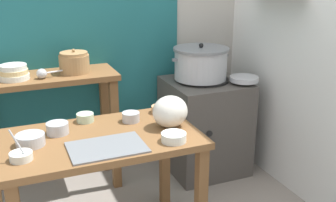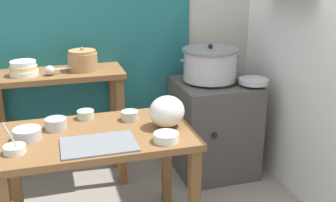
{
  "view_description": "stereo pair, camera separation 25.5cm",
  "coord_description": "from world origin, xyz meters",
  "px_view_note": "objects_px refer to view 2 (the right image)",
  "views": [
    {
      "loc": [
        -0.55,
        -2.03,
        1.64
      ],
      "look_at": [
        0.37,
        0.2,
        0.82
      ],
      "focal_mm": 43.2,
      "sensor_mm": 36.0,
      "label": 1
    },
    {
      "loc": [
        -0.31,
        -2.12,
        1.64
      ],
      "look_at": [
        0.37,
        0.2,
        0.82
      ],
      "focal_mm": 43.2,
      "sensor_mm": 36.0,
      "label": 2
    }
  ],
  "objects_px": {
    "prep_bowl_1": "(166,137)",
    "prep_bowl_5": "(14,149)",
    "back_shelf_table": "(59,101)",
    "wide_pan": "(253,81)",
    "clay_pot": "(83,60)",
    "prep_bowl_2": "(56,123)",
    "serving_tray": "(99,144)",
    "plastic_bag": "(167,112)",
    "prep_bowl_0": "(27,133)",
    "steamer_pot": "(210,64)",
    "ladle": "(51,70)",
    "prep_table": "(98,150)",
    "bowl_stack_enamel": "(24,69)",
    "stove_block": "(213,127)",
    "prep_bowl_4": "(130,115)",
    "prep_bowl_6": "(161,109)",
    "prep_bowl_3": "(86,114)"
  },
  "relations": [
    {
      "from": "prep_bowl_2",
      "to": "stove_block",
      "type": "bearing_deg",
      "value": 23.16
    },
    {
      "from": "stove_block",
      "to": "prep_bowl_2",
      "type": "height_order",
      "value": "prep_bowl_2"
    },
    {
      "from": "prep_bowl_2",
      "to": "back_shelf_table",
      "type": "bearing_deg",
      "value": 86.97
    },
    {
      "from": "prep_table",
      "to": "prep_bowl_1",
      "type": "xyz_separation_m",
      "value": [
        0.35,
        -0.23,
        0.14
      ]
    },
    {
      "from": "prep_table",
      "to": "prep_bowl_5",
      "type": "distance_m",
      "value": 0.48
    },
    {
      "from": "prep_bowl_1",
      "to": "prep_bowl_5",
      "type": "height_order",
      "value": "prep_bowl_5"
    },
    {
      "from": "stove_block",
      "to": "wide_pan",
      "type": "height_order",
      "value": "wide_pan"
    },
    {
      "from": "ladle",
      "to": "serving_tray",
      "type": "bearing_deg",
      "value": -76.56
    },
    {
      "from": "prep_bowl_3",
      "to": "serving_tray",
      "type": "bearing_deg",
      "value": -86.4
    },
    {
      "from": "back_shelf_table",
      "to": "wide_pan",
      "type": "distance_m",
      "value": 1.47
    },
    {
      "from": "serving_tray",
      "to": "clay_pot",
      "type": "bearing_deg",
      "value": 88.94
    },
    {
      "from": "serving_tray",
      "to": "prep_bowl_1",
      "type": "relative_size",
      "value": 2.89
    },
    {
      "from": "wide_pan",
      "to": "prep_bowl_2",
      "type": "xyz_separation_m",
      "value": [
        -1.47,
        -0.35,
        -0.04
      ]
    },
    {
      "from": "serving_tray",
      "to": "prep_bowl_1",
      "type": "height_order",
      "value": "prep_bowl_1"
    },
    {
      "from": "ladle",
      "to": "prep_bowl_1",
      "type": "distance_m",
      "value": 1.1
    },
    {
      "from": "plastic_bag",
      "to": "prep_bowl_1",
      "type": "distance_m",
      "value": 0.22
    },
    {
      "from": "prep_table",
      "to": "clay_pot",
      "type": "relative_size",
      "value": 5.16
    },
    {
      "from": "prep_bowl_5",
      "to": "plastic_bag",
      "type": "bearing_deg",
      "value": 7.98
    },
    {
      "from": "prep_bowl_1",
      "to": "prep_bowl_4",
      "type": "relative_size",
      "value": 1.28
    },
    {
      "from": "clay_pot",
      "to": "prep_bowl_2",
      "type": "distance_m",
      "value": 0.73
    },
    {
      "from": "prep_table",
      "to": "prep_bowl_4",
      "type": "distance_m",
      "value": 0.3
    },
    {
      "from": "ladle",
      "to": "wide_pan",
      "type": "bearing_deg",
      "value": -8.71
    },
    {
      "from": "stove_block",
      "to": "ladle",
      "type": "relative_size",
      "value": 2.87
    },
    {
      "from": "steamer_pot",
      "to": "prep_bowl_6",
      "type": "distance_m",
      "value": 0.7
    },
    {
      "from": "clay_pot",
      "to": "prep_bowl_3",
      "type": "height_order",
      "value": "clay_pot"
    },
    {
      "from": "prep_bowl_3",
      "to": "prep_bowl_6",
      "type": "bearing_deg",
      "value": -3.17
    },
    {
      "from": "ladle",
      "to": "plastic_bag",
      "type": "height_order",
      "value": "ladle"
    },
    {
      "from": "back_shelf_table",
      "to": "stove_block",
      "type": "xyz_separation_m",
      "value": [
        1.19,
        -0.13,
        -0.3
      ]
    },
    {
      "from": "prep_bowl_6",
      "to": "ladle",
      "type": "bearing_deg",
      "value": 144.55
    },
    {
      "from": "prep_bowl_5",
      "to": "steamer_pot",
      "type": "bearing_deg",
      "value": 30.13
    },
    {
      "from": "prep_table",
      "to": "bowl_stack_enamel",
      "type": "relative_size",
      "value": 5.51
    },
    {
      "from": "back_shelf_table",
      "to": "ladle",
      "type": "distance_m",
      "value": 0.27
    },
    {
      "from": "prep_bowl_0",
      "to": "steamer_pot",
      "type": "bearing_deg",
      "value": 25.78
    },
    {
      "from": "wide_pan",
      "to": "prep_bowl_5",
      "type": "xyz_separation_m",
      "value": [
        -1.68,
        -0.62,
        -0.05
      ]
    },
    {
      "from": "prep_bowl_2",
      "to": "prep_table",
      "type": "bearing_deg",
      "value": -29.86
    },
    {
      "from": "steamer_pot",
      "to": "plastic_bag",
      "type": "bearing_deg",
      "value": -128.47
    },
    {
      "from": "prep_table",
      "to": "prep_bowl_6",
      "type": "bearing_deg",
      "value": 26.76
    },
    {
      "from": "plastic_bag",
      "to": "prep_bowl_1",
      "type": "bearing_deg",
      "value": -107.45
    },
    {
      "from": "serving_tray",
      "to": "wide_pan",
      "type": "xyz_separation_m",
      "value": [
        1.26,
        0.65,
        0.07
      ]
    },
    {
      "from": "prep_bowl_4",
      "to": "prep_bowl_6",
      "type": "distance_m",
      "value": 0.24
    },
    {
      "from": "serving_tray",
      "to": "plastic_bag",
      "type": "xyz_separation_m",
      "value": [
        0.42,
        0.15,
        0.09
      ]
    },
    {
      "from": "plastic_bag",
      "to": "steamer_pot",
      "type": "bearing_deg",
      "value": 51.53
    },
    {
      "from": "stove_block",
      "to": "prep_bowl_1",
      "type": "xyz_separation_m",
      "value": [
        -0.65,
        -0.88,
        0.36
      ]
    },
    {
      "from": "wide_pan",
      "to": "ladle",
      "type": "bearing_deg",
      "value": 171.29
    },
    {
      "from": "ladle",
      "to": "prep_bowl_6",
      "type": "distance_m",
      "value": 0.84
    },
    {
      "from": "prep_table",
      "to": "stove_block",
      "type": "relative_size",
      "value": 1.41
    },
    {
      "from": "steamer_pot",
      "to": "stove_block",
      "type": "bearing_deg",
      "value": -26.62
    },
    {
      "from": "bowl_stack_enamel",
      "to": "prep_bowl_1",
      "type": "relative_size",
      "value": 1.44
    },
    {
      "from": "stove_block",
      "to": "prep_bowl_4",
      "type": "height_order",
      "value": "stove_block"
    },
    {
      "from": "stove_block",
      "to": "steamer_pot",
      "type": "distance_m",
      "value": 0.52
    }
  ]
}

